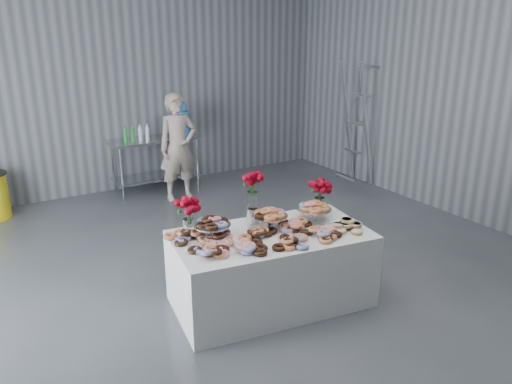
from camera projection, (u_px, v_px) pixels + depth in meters
ground at (245, 315)px, 4.83m from camera, size 9.00×9.00×0.00m
room_walls at (208, 29)px, 3.91m from camera, size 8.04×9.04×4.02m
display_table at (271, 269)px, 4.95m from camera, size 2.03×1.27×0.75m
prep_table at (155, 155)px, 8.27m from camera, size 1.50×0.60×0.90m
donut_mounds at (274, 231)px, 4.77m from camera, size 1.90×1.05×0.09m
cake_stand_left at (212, 223)px, 4.71m from camera, size 0.36×0.36×0.17m
cake_stand_mid at (270, 214)px, 4.93m from camera, size 0.36×0.36×0.17m
cake_stand_right at (314, 208)px, 5.12m from camera, size 0.36×0.36×0.17m
danish_pile at (346, 223)px, 4.96m from camera, size 0.48×0.48×0.11m
bouquet_left at (188, 207)px, 4.67m from camera, size 0.26×0.26×0.42m
bouquet_right at (320, 187)px, 5.25m from camera, size 0.26×0.26×0.42m
bouquet_center at (253, 187)px, 4.99m from camera, size 0.26×0.26×0.57m
water_jug at (182, 120)px, 8.35m from camera, size 0.28×0.28×0.55m
drink_bottles at (136, 133)px, 7.90m from camera, size 0.54×0.08×0.27m
person at (178, 147)px, 7.81m from camera, size 0.63×0.42×1.68m
stepladder at (357, 123)px, 8.49m from camera, size 0.65×0.53×2.14m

